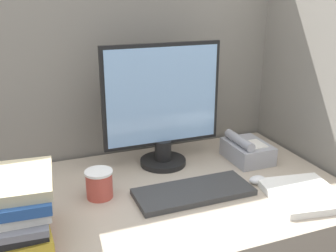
% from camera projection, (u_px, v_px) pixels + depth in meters
% --- Properties ---
extents(cubicle_panel_rear, '(1.71, 0.04, 1.70)m').
position_uv_depth(cubicle_panel_rear, '(127.00, 132.00, 1.73)').
color(cubicle_panel_rear, gray).
rests_on(cubicle_panel_rear, ground_plane).
extents(cubicle_panel_right, '(0.04, 0.84, 1.70)m').
position_uv_depth(cubicle_panel_right, '(315.00, 142.00, 1.61)').
color(cubicle_panel_right, gray).
rests_on(cubicle_panel_right, ground_plane).
extents(monitor, '(0.47, 0.18, 0.48)m').
position_uv_depth(monitor, '(163.00, 108.00, 1.51)').
color(monitor, black).
rests_on(monitor, desk).
extents(keyboard, '(0.41, 0.17, 0.02)m').
position_uv_depth(keyboard, '(194.00, 192.00, 1.35)').
color(keyboard, '#333333').
rests_on(keyboard, desk).
extents(mouse, '(0.06, 0.04, 0.03)m').
position_uv_depth(mouse, '(257.00, 180.00, 1.42)').
color(mouse, silver).
rests_on(mouse, desk).
extents(coffee_cup, '(0.09, 0.09, 0.10)m').
position_uv_depth(coffee_cup, '(99.00, 184.00, 1.32)').
color(coffee_cup, '#BF4C3F').
rests_on(coffee_cup, desk).
extents(book_stack, '(0.26, 0.31, 0.20)m').
position_uv_depth(book_stack, '(7.00, 213.00, 1.05)').
color(book_stack, maroon).
rests_on(book_stack, desk).
extents(desk_telephone, '(0.15, 0.20, 0.11)m').
position_uv_depth(desk_telephone, '(247.00, 150.00, 1.61)').
color(desk_telephone, '#99999E').
rests_on(desk_telephone, desk).
extents(paper_pile, '(0.27, 0.28, 0.02)m').
position_uv_depth(paper_pile, '(303.00, 194.00, 1.33)').
color(paper_pile, white).
rests_on(paper_pile, desk).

